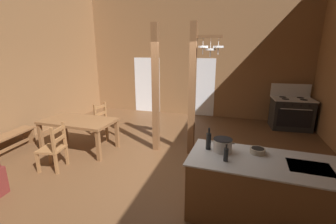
# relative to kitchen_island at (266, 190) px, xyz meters

# --- Properties ---
(ground_plane) EXTENTS (8.51, 9.14, 0.10)m
(ground_plane) POSITION_rel_kitchen_island_xyz_m (-1.99, 0.91, -0.50)
(ground_plane) COLOR brown
(wall_back) EXTENTS (8.51, 0.14, 4.55)m
(wall_back) POSITION_rel_kitchen_island_xyz_m (-1.99, 5.15, 1.83)
(wall_back) COLOR brown
(wall_back) RESTS_ON ground_plane
(glazed_door_back_left) EXTENTS (1.00, 0.01, 2.05)m
(glazed_door_back_left) POSITION_rel_kitchen_island_xyz_m (-3.73, 5.07, 0.58)
(glazed_door_back_left) COLOR white
(glazed_door_back_left) RESTS_ON ground_plane
(glazed_panel_back_right) EXTENTS (0.84, 0.01, 2.05)m
(glazed_panel_back_right) POSITION_rel_kitchen_island_xyz_m (-1.61, 5.07, 0.58)
(glazed_panel_back_right) COLOR white
(glazed_panel_back_right) RESTS_ON ground_plane
(kitchen_island) EXTENTS (2.21, 1.08, 0.89)m
(kitchen_island) POSITION_rel_kitchen_island_xyz_m (0.00, 0.00, 0.00)
(kitchen_island) COLOR brown
(kitchen_island) RESTS_ON ground_plane
(stove_range) EXTENTS (1.19, 0.88, 1.32)m
(stove_range) POSITION_rel_kitchen_island_xyz_m (1.18, 4.40, 0.04)
(stove_range) COLOR black
(stove_range) RESTS_ON ground_plane
(support_post_with_pot_rack) EXTENTS (0.68, 0.21, 2.90)m
(support_post_with_pot_rack) POSITION_rel_kitchen_island_xyz_m (-1.36, 1.81, 1.14)
(support_post_with_pot_rack) COLOR brown
(support_post_with_pot_rack) RESTS_ON ground_plane
(support_post_center) EXTENTS (0.14, 0.14, 2.90)m
(support_post_center) POSITION_rel_kitchen_island_xyz_m (-2.25, 1.81, 1.00)
(support_post_center) COLOR brown
(support_post_center) RESTS_ON ground_plane
(dining_table) EXTENTS (1.73, 0.96, 0.74)m
(dining_table) POSITION_rel_kitchen_island_xyz_m (-4.02, 1.30, 0.21)
(dining_table) COLOR brown
(dining_table) RESTS_ON ground_plane
(ladderback_chair_near_window) EXTENTS (0.51, 0.51, 0.95)m
(ladderback_chair_near_window) POSITION_rel_kitchen_island_xyz_m (-3.89, 0.33, 0.01)
(ladderback_chair_near_window) COLOR olive
(ladderback_chair_near_window) RESTS_ON ground_plane
(ladderback_chair_by_post) EXTENTS (0.52, 0.52, 0.95)m
(ladderback_chair_by_post) POSITION_rel_kitchen_island_xyz_m (-3.85, 2.16, 0.01)
(ladderback_chair_by_post) COLOR olive
(ladderback_chair_by_post) RESTS_ON ground_plane
(bench_along_left_wall) EXTENTS (0.48, 1.57, 0.44)m
(bench_along_left_wall) POSITION_rel_kitchen_island_xyz_m (-5.47, 0.54, -0.14)
(bench_along_left_wall) COLOR brown
(bench_along_left_wall) RESTS_ON ground_plane
(stockpot_on_counter) EXTENTS (0.35, 0.28, 0.19)m
(stockpot_on_counter) POSITION_rel_kitchen_island_xyz_m (-0.63, 0.15, 0.54)
(stockpot_on_counter) COLOR silver
(stockpot_on_counter) RESTS_ON kitchen_island
(mixing_bowl_on_counter) EXTENTS (0.22, 0.22, 0.08)m
(mixing_bowl_on_counter) POSITION_rel_kitchen_island_xyz_m (-0.14, 0.22, 0.49)
(mixing_bowl_on_counter) COLOR #B2A893
(mixing_bowl_on_counter) RESTS_ON kitchen_island
(bottle_tall_on_counter) EXTENTS (0.08, 0.08, 0.34)m
(bottle_tall_on_counter) POSITION_rel_kitchen_island_xyz_m (-0.84, 0.17, 0.58)
(bottle_tall_on_counter) COLOR #1E2328
(bottle_tall_on_counter) RESTS_ON kitchen_island
(bottle_short_on_counter) EXTENTS (0.06, 0.06, 0.24)m
(bottle_short_on_counter) POSITION_rel_kitchen_island_xyz_m (-0.57, -0.15, 0.54)
(bottle_short_on_counter) COLOR #1E2328
(bottle_short_on_counter) RESTS_ON kitchen_island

